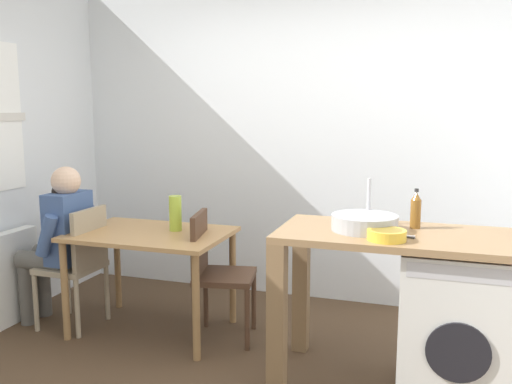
# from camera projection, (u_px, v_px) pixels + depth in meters

# --- Properties ---
(wall_back) EXTENTS (4.60, 0.10, 2.70)m
(wall_back) POSITION_uv_depth(u_px,v_px,m) (312.00, 140.00, 4.51)
(wall_back) COLOR silver
(wall_back) RESTS_ON ground_plane
(dining_table) EXTENTS (1.10, 0.76, 0.74)m
(dining_table) POSITION_uv_depth(u_px,v_px,m) (151.00, 245.00, 3.87)
(dining_table) COLOR tan
(dining_table) RESTS_ON ground_plane
(chair_person_seat) EXTENTS (0.41, 0.41, 0.90)m
(chair_person_seat) POSITION_uv_depth(u_px,v_px,m) (79.00, 260.00, 3.97)
(chair_person_seat) COLOR gray
(chair_person_seat) RESTS_ON ground_plane
(chair_opposite) EXTENTS (0.47, 0.47, 0.90)m
(chair_opposite) POSITION_uv_depth(u_px,v_px,m) (215.00, 268.00, 3.78)
(chair_opposite) COLOR #4C3323
(chair_opposite) RESTS_ON ground_plane
(seated_person) EXTENTS (0.50, 0.51, 1.20)m
(seated_person) POSITION_uv_depth(u_px,v_px,m) (59.00, 237.00, 3.99)
(seated_person) COLOR #595651
(seated_person) RESTS_ON ground_plane
(kitchen_counter) EXTENTS (1.50, 0.68, 0.92)m
(kitchen_counter) POSITION_uv_depth(u_px,v_px,m) (372.00, 258.00, 3.12)
(kitchen_counter) COLOR olive
(kitchen_counter) RESTS_ON ground_plane
(washing_machine) EXTENTS (0.60, 0.61, 0.86)m
(washing_machine) POSITION_uv_depth(u_px,v_px,m) (456.00, 322.00, 3.02)
(washing_machine) COLOR silver
(washing_machine) RESTS_ON ground_plane
(sink_basin) EXTENTS (0.38, 0.38, 0.09)m
(sink_basin) POSITION_uv_depth(u_px,v_px,m) (365.00, 223.00, 3.10)
(sink_basin) COLOR #9EA0A5
(sink_basin) RESTS_ON kitchen_counter
(tap) EXTENTS (0.02, 0.02, 0.28)m
(tap) POSITION_uv_depth(u_px,v_px,m) (369.00, 201.00, 3.26)
(tap) COLOR #B2B2B7
(tap) RESTS_ON kitchen_counter
(bottle_tall_green) EXTENTS (0.06, 0.06, 0.23)m
(bottle_tall_green) POSITION_uv_depth(u_px,v_px,m) (416.00, 210.00, 3.15)
(bottle_tall_green) COLOR brown
(bottle_tall_green) RESTS_ON kitchen_counter
(mixing_bowl) EXTENTS (0.21, 0.21, 0.06)m
(mixing_bowl) POSITION_uv_depth(u_px,v_px,m) (387.00, 234.00, 2.87)
(mixing_bowl) COLOR gold
(mixing_bowl) RESTS_ON kitchen_counter
(vase) EXTENTS (0.09, 0.09, 0.25)m
(vase) POSITION_uv_depth(u_px,v_px,m) (175.00, 213.00, 3.88)
(vase) COLOR #A8C63D
(vase) RESTS_ON dining_table
(scissors) EXTENTS (0.15, 0.06, 0.01)m
(scissors) POSITION_uv_depth(u_px,v_px,m) (401.00, 236.00, 2.95)
(scissors) COLOR #B2B2B7
(scissors) RESTS_ON kitchen_counter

